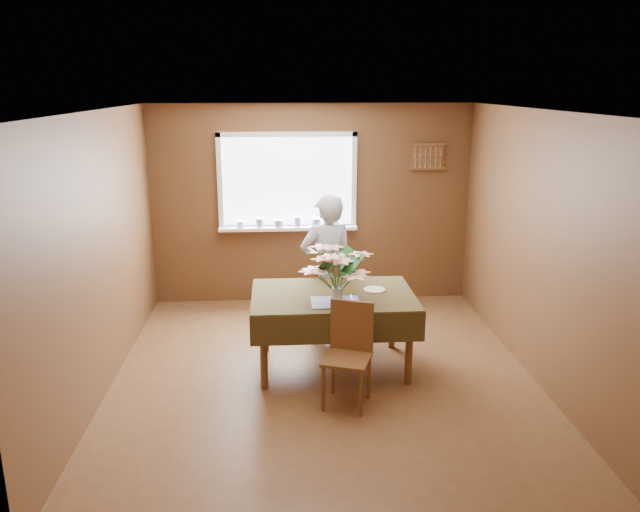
{
  "coord_description": "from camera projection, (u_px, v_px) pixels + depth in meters",
  "views": [
    {
      "loc": [
        -0.38,
        -5.48,
        2.72
      ],
      "look_at": [
        0.0,
        0.55,
        1.05
      ],
      "focal_mm": 35.0,
      "sensor_mm": 36.0,
      "label": 1
    }
  ],
  "objects": [
    {
      "name": "floor",
      "position": [
        324.0,
        376.0,
        6.02
      ],
      "size": [
        4.5,
        4.5,
        0.0
      ],
      "primitive_type": "plane",
      "color": "brown",
      "rests_on": "ground"
    },
    {
      "name": "dining_table",
      "position": [
        333.0,
        303.0,
        6.04
      ],
      "size": [
        1.58,
        1.09,
        0.77
      ],
      "rotation": [
        0.0,
        0.0,
        0.01
      ],
      "color": "brown",
      "rests_on": "floor"
    },
    {
      "name": "table_knife",
      "position": [
        352.0,
        299.0,
        5.86
      ],
      "size": [
        0.03,
        0.22,
        0.0
      ],
      "primitive_type": "cube",
      "rotation": [
        0.0,
        0.0,
        0.03
      ],
      "color": "silver",
      "rests_on": "dining_table"
    },
    {
      "name": "wall_right",
      "position": [
        538.0,
        247.0,
        5.8
      ],
      "size": [
        0.0,
        4.5,
        4.5
      ],
      "primitive_type": "plane",
      "rotation": [
        1.57,
        0.0,
        -1.57
      ],
      "color": "brown",
      "rests_on": "floor"
    },
    {
      "name": "chair_far",
      "position": [
        330.0,
        291.0,
        6.78
      ],
      "size": [
        0.49,
        0.49,
        1.0
      ],
      "rotation": [
        0.0,
        0.0,
        3.0
      ],
      "color": "brown",
      "rests_on": "floor"
    },
    {
      "name": "wall_left",
      "position": [
        101.0,
        255.0,
        5.56
      ],
      "size": [
        0.0,
        4.5,
        4.5
      ],
      "primitive_type": "plane",
      "rotation": [
        1.57,
        0.0,
        1.57
      ],
      "color": "brown",
      "rests_on": "floor"
    },
    {
      "name": "wall_front",
      "position": [
        351.0,
        353.0,
        3.52
      ],
      "size": [
        4.0,
        0.0,
        4.0
      ],
      "primitive_type": "plane",
      "rotation": [
        -1.57,
        0.0,
        0.0
      ],
      "color": "brown",
      "rests_on": "floor"
    },
    {
      "name": "spoon_rack",
      "position": [
        428.0,
        157.0,
        7.74
      ],
      "size": [
        0.44,
        0.05,
        0.33
      ],
      "color": "brown",
      "rests_on": "wall_back"
    },
    {
      "name": "flower_bouquet",
      "position": [
        337.0,
        268.0,
        5.69
      ],
      "size": [
        0.59,
        0.59,
        0.51
      ],
      "rotation": [
        0.0,
        0.0,
        -0.42
      ],
      "color": "white",
      "rests_on": "dining_table"
    },
    {
      "name": "wall_back",
      "position": [
        311.0,
        205.0,
        7.85
      ],
      "size": [
        4.0,
        0.0,
        4.0
      ],
      "primitive_type": "plane",
      "rotation": [
        1.57,
        0.0,
        0.0
      ],
      "color": "brown",
      "rests_on": "floor"
    },
    {
      "name": "seated_woman",
      "position": [
        327.0,
        268.0,
        6.7
      ],
      "size": [
        0.67,
        0.52,
        1.62
      ],
      "primitive_type": "imported",
      "rotation": [
        0.0,
        0.0,
        3.39
      ],
      "color": "white",
      "rests_on": "floor"
    },
    {
      "name": "window_assembly",
      "position": [
        288.0,
        198.0,
        7.75
      ],
      "size": [
        1.72,
        0.2,
        1.22
      ],
      "color": "white",
      "rests_on": "wall_back"
    },
    {
      "name": "ceiling",
      "position": [
        324.0,
        110.0,
        5.35
      ],
      "size": [
        4.5,
        4.5,
        0.0
      ],
      "primitive_type": "plane",
      "rotation": [
        3.14,
        0.0,
        0.0
      ],
      "color": "white",
      "rests_on": "wall_back"
    },
    {
      "name": "side_plate",
      "position": [
        374.0,
        290.0,
        6.11
      ],
      "size": [
        0.28,
        0.28,
        0.01
      ],
      "primitive_type": "cylinder",
      "rotation": [
        0.0,
        0.0,
        -0.4
      ],
      "color": "white",
      "rests_on": "dining_table"
    },
    {
      "name": "chair_near",
      "position": [
        349.0,
        349.0,
        5.43
      ],
      "size": [
        0.49,
        0.49,
        0.9
      ],
      "rotation": [
        0.0,
        0.0,
        -0.34
      ],
      "color": "brown",
      "rests_on": "floor"
    }
  ]
}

